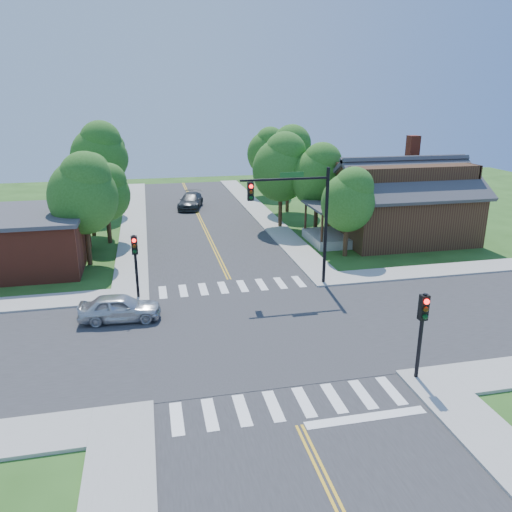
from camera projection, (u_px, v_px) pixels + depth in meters
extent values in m
plane|color=#284F18|center=(254.00, 332.00, 24.60)|extent=(100.00, 100.00, 0.00)
cube|color=#2D2D30|center=(254.00, 332.00, 24.60)|extent=(10.00, 90.00, 0.04)
cube|color=#2D2D30|center=(254.00, 332.00, 24.60)|extent=(90.00, 10.00, 0.04)
cube|color=#2D2D30|center=(254.00, 332.00, 24.60)|extent=(10.20, 10.20, 0.06)
cube|color=#9E9B93|center=(261.00, 213.00, 49.07)|extent=(2.20, 40.00, 0.14)
cube|color=#9E9B93|center=(134.00, 220.00, 46.57)|extent=(2.20, 40.00, 0.14)
cube|color=white|center=(163.00, 292.00, 29.50)|extent=(0.45, 2.00, 0.01)
cube|color=white|center=(183.00, 291.00, 29.74)|extent=(0.45, 2.00, 0.01)
cube|color=white|center=(203.00, 289.00, 29.99)|extent=(0.45, 2.00, 0.01)
cube|color=white|center=(223.00, 287.00, 30.23)|extent=(0.45, 2.00, 0.01)
cube|color=white|center=(242.00, 286.00, 30.48)|extent=(0.45, 2.00, 0.01)
cube|color=white|center=(262.00, 284.00, 30.72)|extent=(0.45, 2.00, 0.01)
cube|color=white|center=(280.00, 283.00, 30.97)|extent=(0.45, 2.00, 0.01)
cube|color=white|center=(299.00, 281.00, 31.21)|extent=(0.45, 2.00, 0.01)
cube|color=white|center=(177.00, 419.00, 17.97)|extent=(0.45, 2.00, 0.01)
cube|color=white|center=(210.00, 414.00, 18.21)|extent=(0.45, 2.00, 0.01)
cube|color=white|center=(242.00, 410.00, 18.46)|extent=(0.45, 2.00, 0.01)
cube|color=white|center=(273.00, 406.00, 18.70)|extent=(0.45, 2.00, 0.01)
cube|color=white|center=(304.00, 402.00, 18.95)|extent=(0.45, 2.00, 0.01)
cube|color=white|center=(334.00, 398.00, 19.19)|extent=(0.45, 2.00, 0.01)
cube|color=white|center=(363.00, 394.00, 19.44)|extent=(0.45, 2.00, 0.01)
cube|color=white|center=(391.00, 390.00, 19.68)|extent=(0.45, 2.00, 0.01)
cube|color=gold|center=(197.00, 214.00, 48.97)|extent=(0.10, 37.50, 0.01)
cube|color=gold|center=(199.00, 214.00, 49.01)|extent=(0.10, 37.50, 0.01)
cube|color=white|center=(366.00, 418.00, 18.05)|extent=(4.60, 0.45, 0.09)
cylinder|color=black|center=(326.00, 228.00, 29.85)|extent=(0.20, 0.20, 7.20)
cylinder|color=black|center=(285.00, 179.00, 28.39)|extent=(5.20, 0.14, 0.14)
cube|color=#19591E|center=(292.00, 175.00, 28.35)|extent=(1.40, 0.04, 0.30)
cube|color=black|center=(250.00, 191.00, 28.18)|extent=(0.34, 0.28, 1.05)
sphere|color=#FF0C0C|center=(251.00, 186.00, 27.92)|extent=(0.22, 0.22, 0.22)
sphere|color=#3F2605|center=(251.00, 192.00, 28.02)|extent=(0.22, 0.22, 0.22)
sphere|color=#05330F|center=(251.00, 198.00, 28.12)|extent=(0.22, 0.22, 0.22)
cylinder|color=black|center=(420.00, 338.00, 19.96)|extent=(0.16, 0.16, 3.80)
cube|color=black|center=(424.00, 307.00, 19.55)|extent=(0.34, 0.28, 1.05)
sphere|color=#FF0C0C|center=(427.00, 302.00, 19.30)|extent=(0.22, 0.22, 0.22)
sphere|color=#3F2605|center=(426.00, 309.00, 19.39)|extent=(0.22, 0.22, 0.22)
sphere|color=#05330F|center=(425.00, 317.00, 19.49)|extent=(0.22, 0.22, 0.22)
cylinder|color=black|center=(136.00, 268.00, 28.08)|extent=(0.16, 0.16, 3.80)
cube|color=black|center=(134.00, 245.00, 27.68)|extent=(0.34, 0.28, 1.05)
sphere|color=#FF0C0C|center=(134.00, 241.00, 27.42)|extent=(0.22, 0.22, 0.22)
sphere|color=#3F2605|center=(134.00, 246.00, 27.52)|extent=(0.22, 0.22, 0.22)
sphere|color=#05330F|center=(135.00, 252.00, 27.62)|extent=(0.22, 0.22, 0.22)
cube|color=#351B12|center=(401.00, 214.00, 40.29)|extent=(10.00, 8.00, 4.00)
cube|color=#9E9B93|center=(326.00, 238.00, 39.51)|extent=(2.60, 4.50, 0.70)
cylinder|color=#351B12|center=(322.00, 230.00, 37.05)|extent=(0.18, 0.18, 2.50)
cylinder|color=#351B12|center=(306.00, 218.00, 40.76)|extent=(0.18, 0.18, 2.50)
cube|color=#38383D|center=(327.00, 206.00, 38.71)|extent=(2.80, 4.80, 0.18)
cube|color=maroon|center=(409.00, 187.00, 43.58)|extent=(0.90, 0.90, 7.11)
cube|color=maroon|center=(6.00, 242.00, 33.44)|extent=(10.00, 8.00, 3.50)
cube|color=#38383D|center=(2.00, 216.00, 32.87)|extent=(10.40, 8.40, 0.25)
cylinder|color=#382314|center=(346.00, 240.00, 36.01)|extent=(0.34, 0.34, 2.42)
ellipsoid|color=#29581A|center=(348.00, 203.00, 35.17)|extent=(3.81, 3.62, 4.20)
sphere|color=#29581A|center=(354.00, 187.00, 34.69)|extent=(2.80, 2.80, 2.80)
cylinder|color=#382314|center=(316.00, 215.00, 42.46)|extent=(0.34, 0.34, 2.81)
ellipsoid|color=#29581A|center=(317.00, 178.00, 41.48)|extent=(4.44, 4.22, 4.89)
sphere|color=#29581A|center=(322.00, 162.00, 40.95)|extent=(3.26, 3.26, 3.26)
cylinder|color=#382314|center=(287.00, 196.00, 49.75)|extent=(0.34, 0.34, 3.19)
ellipsoid|color=#29581A|center=(288.00, 159.00, 48.64)|extent=(5.03, 4.78, 5.53)
sphere|color=#29581A|center=(292.00, 144.00, 48.05)|extent=(3.69, 3.69, 3.69)
cylinder|color=#382314|center=(267.00, 182.00, 58.22)|extent=(0.34, 0.34, 2.91)
ellipsoid|color=#29581A|center=(267.00, 154.00, 57.21)|extent=(4.60, 4.37, 5.06)
sphere|color=#29581A|center=(270.00, 142.00, 56.66)|extent=(3.37, 3.37, 3.37)
cylinder|color=#382314|center=(88.00, 244.00, 34.11)|extent=(0.34, 0.34, 2.89)
ellipsoid|color=#29581A|center=(83.00, 197.00, 33.10)|extent=(4.56, 4.33, 5.01)
sphere|color=#29581A|center=(85.00, 177.00, 32.56)|extent=(3.34, 3.34, 3.34)
cylinder|color=#382314|center=(93.00, 220.00, 41.27)|extent=(0.34, 0.34, 2.56)
ellipsoid|color=#29581A|center=(89.00, 186.00, 40.38)|extent=(4.04, 3.84, 4.45)
sphere|color=#29581A|center=(91.00, 171.00, 39.88)|extent=(2.97, 2.97, 2.97)
cylinder|color=#382314|center=(103.00, 197.00, 48.66)|extent=(0.34, 0.34, 3.34)
ellipsoid|color=#29581A|center=(99.00, 158.00, 47.50)|extent=(5.28, 5.02, 5.81)
sphere|color=#29581A|center=(100.00, 141.00, 46.89)|extent=(3.87, 3.87, 3.87)
cylinder|color=#382314|center=(111.00, 186.00, 56.74)|extent=(0.34, 0.34, 2.73)
ellipsoid|color=#29581A|center=(109.00, 158.00, 55.80)|extent=(4.30, 4.09, 4.73)
sphere|color=#29581A|center=(110.00, 147.00, 55.28)|extent=(3.16, 3.16, 3.16)
cylinder|color=#382314|center=(280.00, 210.00, 43.70)|extent=(0.34, 0.34, 3.10)
ellipsoid|color=#29581A|center=(281.00, 170.00, 42.62)|extent=(4.89, 4.64, 5.38)
sphere|color=#29581A|center=(285.00, 153.00, 42.05)|extent=(3.59, 3.59, 3.59)
cylinder|color=#382314|center=(109.00, 228.00, 39.24)|extent=(0.34, 0.34, 2.35)
ellipsoid|color=#29581A|center=(106.00, 195.00, 38.43)|extent=(3.72, 3.53, 4.09)
sphere|color=#29581A|center=(108.00, 181.00, 37.96)|extent=(2.73, 2.73, 2.73)
imported|color=silver|center=(120.00, 308.00, 25.66)|extent=(2.27, 4.39, 1.41)
imported|color=#2F3235|center=(191.00, 201.00, 51.42)|extent=(4.56, 6.18, 1.50)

